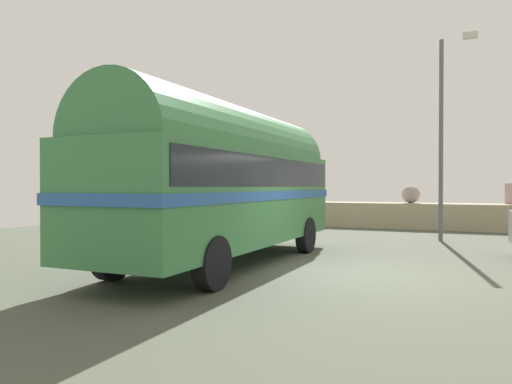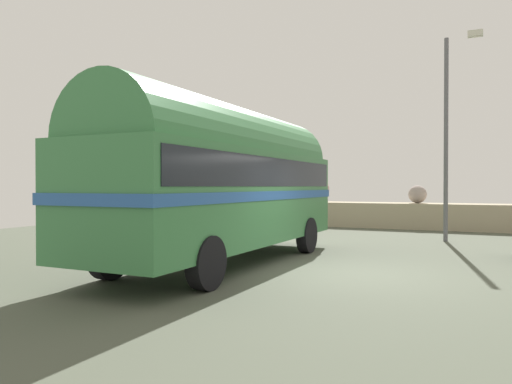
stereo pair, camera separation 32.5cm
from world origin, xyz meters
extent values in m
cube|color=#4B5141|center=(0.00, 0.00, 0.01)|extent=(32.00, 26.00, 0.02)
cube|color=tan|center=(0.00, 11.80, 0.55)|extent=(31.36, 1.80, 1.10)
sphere|color=tan|center=(-12.38, 11.83, 1.58)|extent=(0.96, 0.96, 0.96)
sphere|color=tan|center=(-8.72, 12.13, 1.52)|extent=(0.85, 0.85, 0.85)
sphere|color=#A88889|center=(-4.43, 11.75, 1.69)|extent=(1.18, 1.18, 1.18)
sphere|color=gray|center=(0.08, 11.80, 1.48)|extent=(0.77, 0.77, 0.77)
cylinder|color=black|center=(-4.00, 2.61, 0.50)|extent=(0.29, 0.96, 0.96)
cylinder|color=black|center=(-1.79, 2.58, 0.50)|extent=(0.29, 0.96, 0.96)
cylinder|color=black|center=(-4.06, -2.60, 0.50)|extent=(0.29, 0.96, 0.96)
cylinder|color=black|center=(-1.86, -2.63, 0.50)|extent=(0.29, 0.96, 0.96)
cube|color=#377743|center=(-2.93, -0.01, 1.57)|extent=(2.51, 8.43, 2.10)
cylinder|color=#377743|center=(-2.93, -0.01, 2.62)|extent=(2.30, 8.09, 2.20)
cube|color=#29589D|center=(-2.93, -0.01, 1.63)|extent=(2.56, 8.52, 0.20)
cube|color=black|center=(-2.93, -0.01, 2.15)|extent=(2.54, 8.09, 0.64)
cube|color=silver|center=(-2.87, 4.26, 0.70)|extent=(2.28, 0.19, 0.28)
cylinder|color=#5B5B60|center=(1.48, 7.09, 3.34)|extent=(0.14, 0.14, 6.69)
cube|color=beige|center=(2.34, 6.62, 6.59)|extent=(0.44, 0.24, 0.18)
camera|label=1|loc=(2.13, -9.95, 1.84)|focal=33.62mm
camera|label=2|loc=(2.43, -9.81, 1.84)|focal=33.62mm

